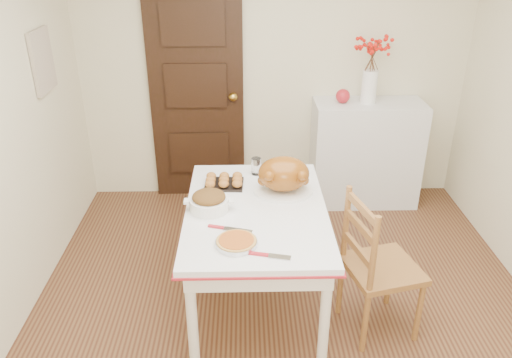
{
  "coord_description": "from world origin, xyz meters",
  "views": [
    {
      "loc": [
        -0.26,
        -2.49,
        2.36
      ],
      "look_at": [
        -0.2,
        0.31,
        0.97
      ],
      "focal_mm": 35.38,
      "sensor_mm": 36.0,
      "label": 1
    }
  ],
  "objects_px": {
    "chair_oak": "(383,265)",
    "turkey_platter": "(284,176)",
    "sideboard": "(365,153)",
    "pumpkin_pie": "(236,241)",
    "kitchen_table": "(256,260)"
  },
  "relations": [
    {
      "from": "kitchen_table",
      "to": "chair_oak",
      "type": "relative_size",
      "value": 1.36
    },
    {
      "from": "chair_oak",
      "to": "turkey_platter",
      "type": "xyz_separation_m",
      "value": [
        -0.6,
        0.4,
        0.43
      ]
    },
    {
      "from": "sideboard",
      "to": "turkey_platter",
      "type": "distance_m",
      "value": 1.63
    },
    {
      "from": "pumpkin_pie",
      "to": "turkey_platter",
      "type": "bearing_deg",
      "value": 63.66
    },
    {
      "from": "sideboard",
      "to": "turkey_platter",
      "type": "height_order",
      "value": "turkey_platter"
    },
    {
      "from": "chair_oak",
      "to": "pumpkin_pie",
      "type": "height_order",
      "value": "chair_oak"
    },
    {
      "from": "sideboard",
      "to": "chair_oak",
      "type": "relative_size",
      "value": 1.01
    },
    {
      "from": "chair_oak",
      "to": "pumpkin_pie",
      "type": "distance_m",
      "value": 0.98
    },
    {
      "from": "chair_oak",
      "to": "pumpkin_pie",
      "type": "xyz_separation_m",
      "value": [
        -0.9,
        -0.21,
        0.33
      ]
    },
    {
      "from": "turkey_platter",
      "to": "sideboard",
      "type": "bearing_deg",
      "value": 46.72
    },
    {
      "from": "turkey_platter",
      "to": "chair_oak",
      "type": "bearing_deg",
      "value": -44.03
    },
    {
      "from": "sideboard",
      "to": "kitchen_table",
      "type": "height_order",
      "value": "sideboard"
    },
    {
      "from": "sideboard",
      "to": "pumpkin_pie",
      "type": "xyz_separation_m",
      "value": [
        -1.17,
        -1.93,
        0.32
      ]
    },
    {
      "from": "sideboard",
      "to": "pumpkin_pie",
      "type": "bearing_deg",
      "value": -121.16
    },
    {
      "from": "chair_oak",
      "to": "turkey_platter",
      "type": "distance_m",
      "value": 0.84
    }
  ]
}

